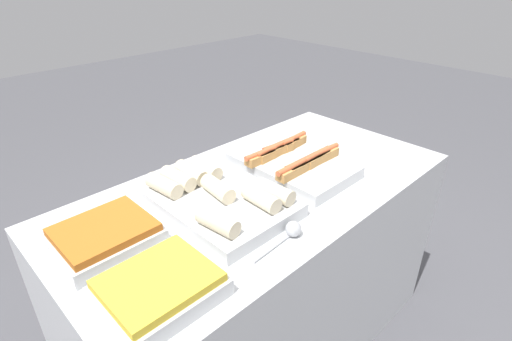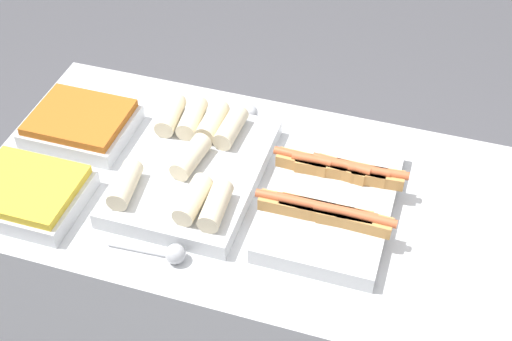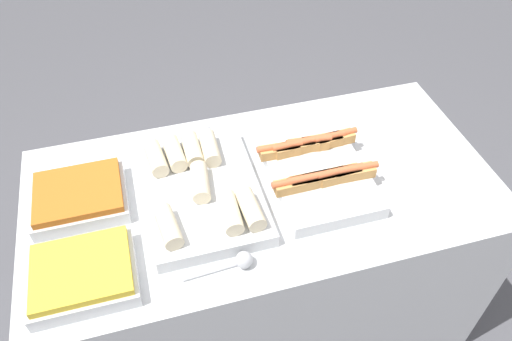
{
  "view_description": "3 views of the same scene",
  "coord_description": "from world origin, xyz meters",
  "views": [
    {
      "loc": [
        -0.94,
        -0.93,
        1.64
      ],
      "look_at": [
        -0.02,
        0.0,
        0.93
      ],
      "focal_mm": 28.0,
      "sensor_mm": 36.0,
      "label": 1
    },
    {
      "loc": [
        0.38,
        -1.29,
        2.23
      ],
      "look_at": [
        -0.02,
        0.0,
        0.93
      ],
      "focal_mm": 50.0,
      "sensor_mm": 36.0,
      "label": 2
    },
    {
      "loc": [
        -0.33,
        -1.09,
        2.08
      ],
      "look_at": [
        -0.02,
        0.0,
        0.93
      ],
      "focal_mm": 35.0,
      "sensor_mm": 36.0,
      "label": 3
    }
  ],
  "objects": [
    {
      "name": "ground_plane",
      "position": [
        0.0,
        0.0,
        0.0
      ],
      "size": [
        12.0,
        12.0,
        0.0
      ],
      "primitive_type": "plane",
      "color": "#4C4C51"
    },
    {
      "name": "counter",
      "position": [
        0.0,
        0.0,
        0.43
      ],
      "size": [
        1.57,
        0.79,
        0.85
      ],
      "color": "silver",
      "rests_on": "ground_plane"
    },
    {
      "name": "tray_hotdogs",
      "position": [
        0.18,
        -0.0,
        0.89
      ],
      "size": [
        0.36,
        0.48,
        0.1
      ],
      "color": "silver",
      "rests_on": "counter"
    },
    {
      "name": "tray_wraps",
      "position": [
        -0.21,
        0.01,
        0.89
      ],
      "size": [
        0.36,
        0.51,
        0.11
      ],
      "color": "silver",
      "rests_on": "counter"
    },
    {
      "name": "tray_side_front",
      "position": [
        -0.59,
        -0.22,
        0.89
      ],
      "size": [
        0.29,
        0.24,
        0.07
      ],
      "color": "silver",
      "rests_on": "counter"
    },
    {
      "name": "tray_side_back",
      "position": [
        -0.59,
        0.08,
        0.89
      ],
      "size": [
        0.29,
        0.24,
        0.07
      ],
      "color": "silver",
      "rests_on": "counter"
    },
    {
      "name": "serving_spoon_near",
      "position": [
        -0.15,
        -0.29,
        0.88
      ],
      "size": [
        0.21,
        0.05,
        0.05
      ],
      "color": "#B2B5BA",
      "rests_on": "counter"
    },
    {
      "name": "serving_spoon_far",
      "position": [
        -0.15,
        0.29,
        0.88
      ],
      "size": [
        0.22,
        0.05,
        0.05
      ],
      "color": "#B2B5BA",
      "rests_on": "counter"
    }
  ]
}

